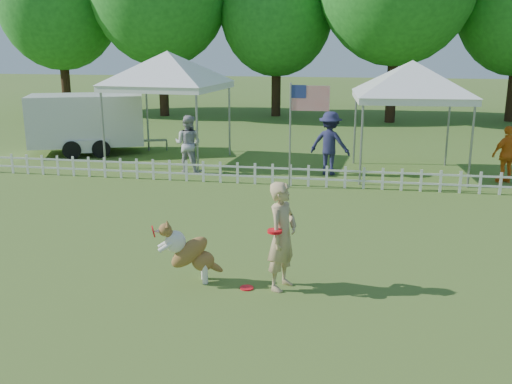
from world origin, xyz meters
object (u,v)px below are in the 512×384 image
(canopy_tent_left, at_px, (169,108))
(flag_pole, at_px, (290,136))
(canopy_tent_right, at_px, (409,120))
(spectator_c, at_px, (507,154))
(frisbee_on_turf, at_px, (247,288))
(spectator_a, at_px, (188,144))
(spectator_b, at_px, (330,143))
(handler, at_px, (282,236))
(dog, at_px, (190,252))
(cargo_trailer, at_px, (87,124))

(canopy_tent_left, xyz_separation_m, flag_pole, (4.38, -2.92, -0.34))
(canopy_tent_right, relative_size, spectator_c, 2.04)
(frisbee_on_turf, distance_m, canopy_tent_right, 9.66)
(frisbee_on_turf, bearing_deg, spectator_a, 113.08)
(canopy_tent_right, distance_m, flag_pole, 3.97)
(canopy_tent_left, bearing_deg, canopy_tent_right, 0.02)
(spectator_b, distance_m, spectator_c, 4.98)
(frisbee_on_turf, xyz_separation_m, flag_pole, (-0.17, 6.72, 1.41))
(handler, relative_size, spectator_c, 1.09)
(handler, bearing_deg, canopy_tent_right, 4.23)
(handler, relative_size, dog, 1.67)
(handler, xyz_separation_m, cargo_trailer, (-8.46, 10.33, 0.19))
(spectator_a, xyz_separation_m, spectator_b, (4.25, 0.51, 0.07))
(dog, relative_size, spectator_b, 0.56)
(spectator_a, bearing_deg, handler, 123.70)
(handler, relative_size, flag_pole, 0.62)
(frisbee_on_turf, height_order, canopy_tent_left, canopy_tent_left)
(spectator_b, bearing_deg, cargo_trailer, 3.49)
(cargo_trailer, xyz_separation_m, flag_pole, (7.74, -3.75, 0.35))
(flag_pole, bearing_deg, frisbee_on_turf, -89.23)
(canopy_tent_left, xyz_separation_m, spectator_b, (5.35, -1.05, -0.82))
(handler, relative_size, canopy_tent_left, 0.50)
(handler, bearing_deg, flag_pole, 26.35)
(dog, height_order, spectator_b, spectator_b)
(canopy_tent_right, relative_size, spectator_b, 1.74)
(handler, distance_m, flag_pole, 6.64)
(handler, height_order, cargo_trailer, cargo_trailer)
(dog, xyz_separation_m, spectator_a, (-2.49, 8.00, 0.35))
(canopy_tent_right, xyz_separation_m, spectator_a, (-6.52, -0.92, -0.77))
(cargo_trailer, bearing_deg, dog, -78.09)
(frisbee_on_turf, xyz_separation_m, canopy_tent_right, (3.07, 9.01, 1.64))
(dog, height_order, cargo_trailer, cargo_trailer)
(canopy_tent_left, relative_size, spectator_c, 2.18)
(flag_pole, distance_m, spectator_a, 3.59)
(cargo_trailer, relative_size, spectator_a, 2.76)
(handler, xyz_separation_m, canopy_tent_left, (-5.10, 9.49, 0.88))
(canopy_tent_left, xyz_separation_m, spectator_a, (1.10, -1.55, -0.88))
(frisbee_on_turf, xyz_separation_m, spectator_b, (0.80, 8.59, 0.94))
(canopy_tent_left, relative_size, spectator_a, 2.00)
(handler, height_order, spectator_b, spectator_b)
(cargo_trailer, height_order, spectator_c, cargo_trailer)
(handler, distance_m, spectator_b, 8.45)
(handler, distance_m, cargo_trailer, 13.35)
(canopy_tent_right, bearing_deg, handler, -110.22)
(spectator_c, bearing_deg, spectator_a, -22.05)
(dog, xyz_separation_m, flag_pole, (0.79, 6.63, 0.89))
(canopy_tent_left, relative_size, canopy_tent_right, 1.07)
(cargo_trailer, distance_m, spectator_b, 8.91)
(frisbee_on_turf, bearing_deg, spectator_c, 55.65)
(cargo_trailer, relative_size, flag_pole, 1.71)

